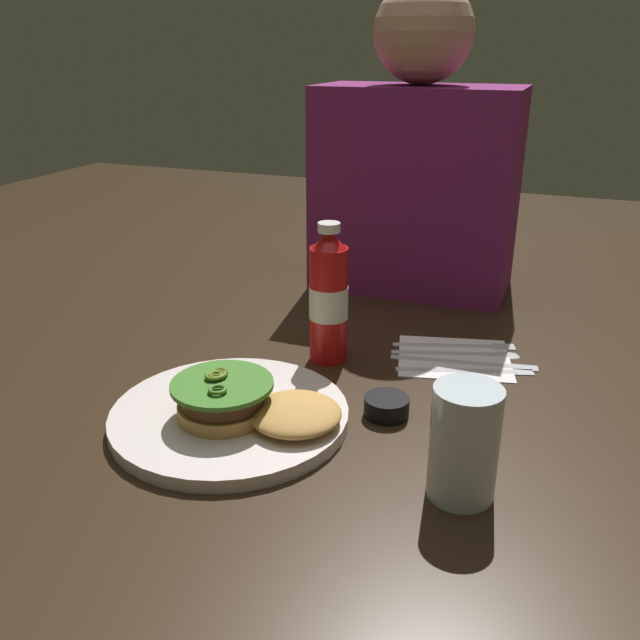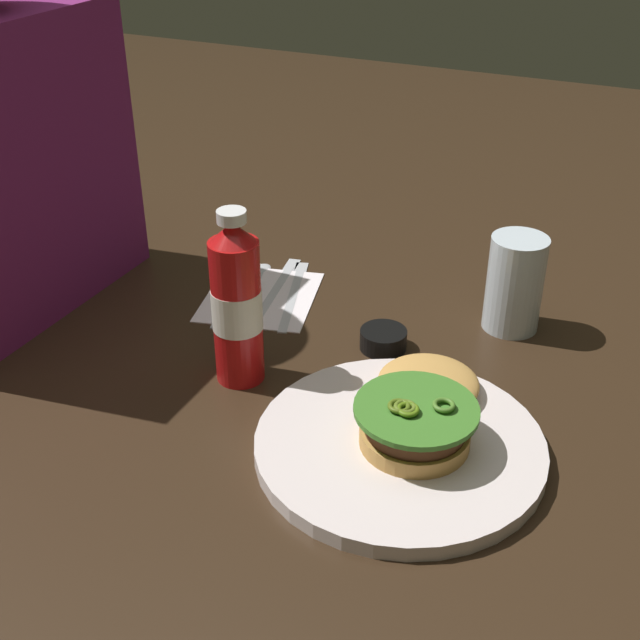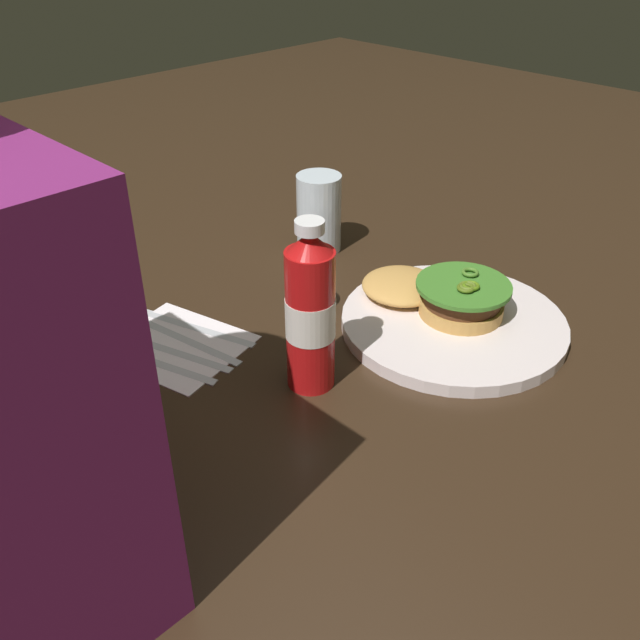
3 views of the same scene
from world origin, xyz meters
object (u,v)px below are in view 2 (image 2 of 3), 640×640
at_px(dinner_plate, 399,446).
at_px(ketchup_bottle, 236,305).
at_px(butter_knife, 294,288).
at_px(spoon_utensil, 254,283).
at_px(water_glass, 515,284).
at_px(napkin, 260,296).
at_px(condiment_cup, 386,340).
at_px(fork_utensil, 232,285).
at_px(burger_sandwich, 420,408).
at_px(steak_knife, 277,286).

xyz_separation_m(dinner_plate, ketchup_bottle, (0.05, 0.22, 0.09)).
relative_size(butter_knife, spoon_utensil, 1.02).
height_order(ketchup_bottle, water_glass, ketchup_bottle).
bearing_deg(napkin, spoon_utensil, 43.21).
relative_size(dinner_plate, napkin, 1.80).
bearing_deg(condiment_cup, napkin, 76.22).
bearing_deg(condiment_cup, fork_utensil, 77.15).
xyz_separation_m(ketchup_bottle, water_glass, (0.25, -0.26, -0.03)).
bearing_deg(dinner_plate, napkin, 51.30).
height_order(burger_sandwich, fork_utensil, burger_sandwich).
xyz_separation_m(dinner_plate, napkin, (0.23, 0.29, -0.01)).
bearing_deg(spoon_utensil, steak_knife, -81.29).
distance_m(water_glass, fork_utensil, 0.39).
relative_size(burger_sandwich, water_glass, 1.66).
distance_m(condiment_cup, steak_knife, 0.21).
distance_m(dinner_plate, condiment_cup, 0.20).
bearing_deg(dinner_plate, spoon_utensil, 50.61).
distance_m(burger_sandwich, napkin, 0.36).
relative_size(burger_sandwich, butter_knife, 1.08).
xyz_separation_m(burger_sandwich, butter_knife, (0.23, 0.26, -0.03)).
xyz_separation_m(burger_sandwich, water_glass, (0.26, -0.03, 0.03)).
bearing_deg(water_glass, dinner_plate, 171.80).
xyz_separation_m(ketchup_bottle, fork_utensil, (0.19, 0.12, -0.09)).
relative_size(dinner_plate, burger_sandwich, 1.43).
height_order(spoon_utensil, fork_utensil, same).
bearing_deg(steak_knife, ketchup_bottle, -163.93).
xyz_separation_m(condiment_cup, steak_knife, (0.08, 0.19, -0.01)).
height_order(burger_sandwich, steak_knife, burger_sandwich).
bearing_deg(napkin, condiment_cup, -103.78).
bearing_deg(fork_utensil, burger_sandwich, -120.61).
distance_m(spoon_utensil, fork_utensil, 0.03).
bearing_deg(fork_utensil, spoon_utensil, -55.53).
relative_size(butter_knife, fork_utensil, 1.04).
distance_m(steak_knife, fork_utensil, 0.06).
relative_size(ketchup_bottle, fork_utensil, 1.13).
relative_size(dinner_plate, steak_knife, 1.39).
distance_m(steak_knife, spoon_utensil, 0.03).
distance_m(butter_knife, spoon_utensil, 0.06).
relative_size(dinner_plate, butter_knife, 1.54).
bearing_deg(fork_utensil, condiment_cup, -102.85).
xyz_separation_m(burger_sandwich, napkin, (0.20, 0.30, -0.04)).
bearing_deg(butter_knife, steak_knife, 100.64).
bearing_deg(ketchup_bottle, steak_knife, 16.07).
bearing_deg(napkin, butter_knife, -45.07).
bearing_deg(condiment_cup, ketchup_bottle, 134.16).
distance_m(burger_sandwich, spoon_utensil, 0.39).
bearing_deg(burger_sandwich, napkin, 56.45).
bearing_deg(butter_knife, water_glass, -83.62).
relative_size(butter_knife, steak_knife, 0.90).
height_order(napkin, fork_utensil, fork_utensil).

